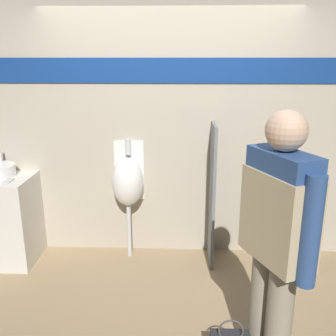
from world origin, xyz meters
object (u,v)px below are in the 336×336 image
at_px(urinal_near_counter, 128,182).
at_px(person_in_vest, 277,235).
at_px(toilet, 296,237).
at_px(cell_phone, 8,181).

xyz_separation_m(urinal_near_counter, person_in_vest, (1.11, -1.56, 0.20)).
height_order(urinal_near_counter, person_in_vest, person_in_vest).
xyz_separation_m(toilet, person_in_vest, (-0.60, -1.41, 0.71)).
bearing_deg(cell_phone, urinal_near_counter, 12.38).
distance_m(toilet, person_in_vest, 1.69).
bearing_deg(cell_phone, toilet, 2.03).
distance_m(urinal_near_counter, person_in_vest, 1.92).
xyz_separation_m(cell_phone, toilet, (2.82, 0.10, -0.59)).
height_order(cell_phone, person_in_vest, person_in_vest).
bearing_deg(urinal_near_counter, cell_phone, -167.62).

